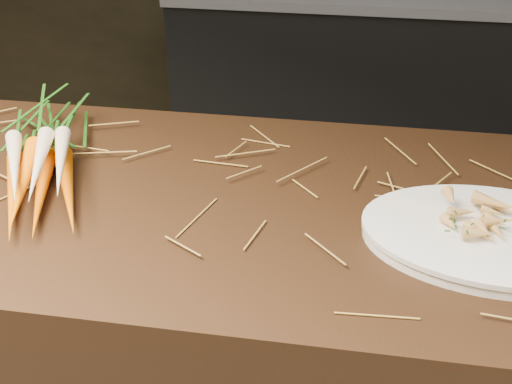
% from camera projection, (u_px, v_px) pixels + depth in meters
% --- Properties ---
extents(main_counter, '(2.40, 0.70, 0.90)m').
position_uv_depth(main_counter, '(235.00, 373.00, 1.40)').
color(main_counter, black).
rests_on(main_counter, ground).
extents(back_counter, '(1.82, 0.62, 0.84)m').
position_uv_depth(back_counter, '(376.00, 80.00, 2.96)').
color(back_counter, black).
rests_on(back_counter, ground).
extents(straw_bedding, '(1.40, 0.60, 0.02)m').
position_uv_depth(straw_bedding, '(231.00, 193.00, 1.16)').
color(straw_bedding, '#A9832D').
rests_on(straw_bedding, main_counter).
extents(root_veg_bunch, '(0.34, 0.54, 0.10)m').
position_uv_depth(root_veg_bunch, '(44.00, 140.00, 1.26)').
color(root_veg_bunch, '#E75C00').
rests_on(root_veg_bunch, main_counter).
extents(serving_platter, '(0.43, 0.30, 0.02)m').
position_uv_depth(serving_platter, '(494.00, 239.00, 1.03)').
color(serving_platter, white).
rests_on(serving_platter, main_counter).
extents(roasted_veg_heap, '(0.21, 0.16, 0.05)m').
position_uv_depth(roasted_veg_heap, '(498.00, 221.00, 1.01)').
color(roasted_veg_heap, '#B48537').
rests_on(roasted_veg_heap, serving_platter).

